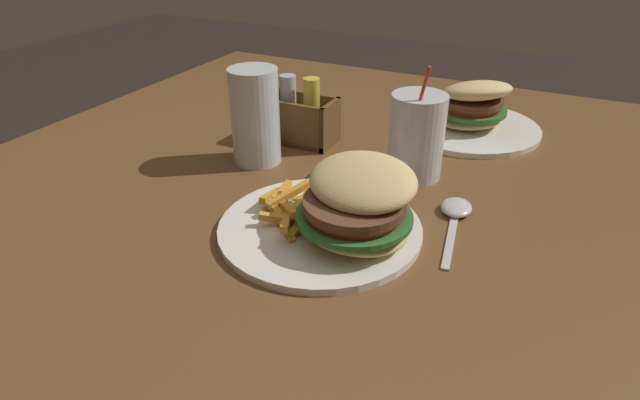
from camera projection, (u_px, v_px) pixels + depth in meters
The scene contains 7 objects.
dining_table at pixel (357, 245), 0.79m from camera, with size 1.28×1.28×0.70m.
meal_plate_near at pixel (342, 212), 0.66m from camera, with size 0.26×0.26×0.11m.
beer_glass at pixel (255, 119), 0.84m from camera, with size 0.08×0.08×0.15m.
juice_glass at pixel (416, 139), 0.80m from camera, with size 0.08×0.08×0.18m.
spoon at pixel (456, 211), 0.72m from camera, with size 0.05×0.17×0.01m.
meal_plate_far at pixel (470, 112), 0.97m from camera, with size 0.26×0.26×0.11m.
condiment_caddy at pixel (300, 119), 0.93m from camera, with size 0.13×0.07×0.11m.
Camera 1 is at (0.24, -0.62, 1.07)m, focal length 30.00 mm.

